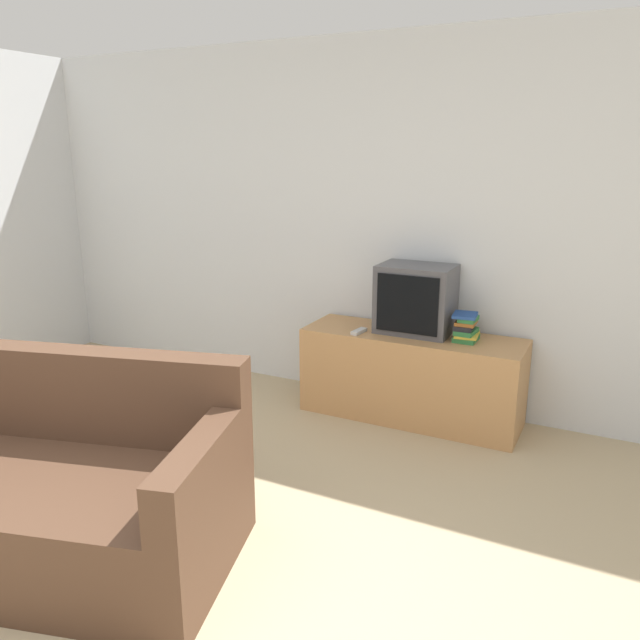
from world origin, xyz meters
TOP-DOWN VIEW (x-y plane):
  - wall_back at (0.00, 3.03)m, footprint 9.00×0.06m
  - tv_stand at (0.38, 2.74)m, footprint 1.51×0.49m
  - television at (0.37, 2.80)m, footprint 0.50×0.36m
  - couch at (-0.80, 0.48)m, footprint 2.26×1.42m
  - book_stack at (0.73, 2.76)m, footprint 0.19×0.22m
  - remote_on_stand at (0.03, 2.60)m, footprint 0.07×0.15m

SIDE VIEW (x-z plane):
  - couch at x=-0.80m, z-range -0.15..0.75m
  - tv_stand at x=0.38m, z-range 0.00..0.61m
  - remote_on_stand at x=0.03m, z-range 0.61..0.63m
  - book_stack at x=0.73m, z-range 0.60..0.79m
  - television at x=0.37m, z-range 0.61..1.08m
  - wall_back at x=0.00m, z-range 0.00..2.60m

